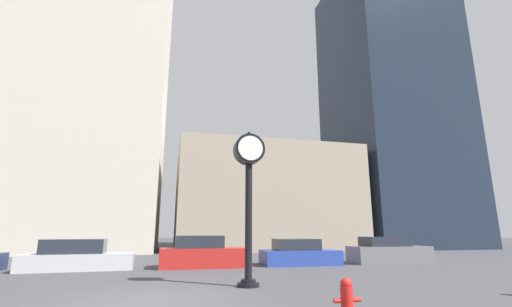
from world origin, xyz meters
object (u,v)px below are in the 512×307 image
Objects in this scene: car_silver at (77,257)px; car_grey at (388,252)px; street_clock at (249,179)px; car_blue at (299,254)px; car_red at (202,254)px; fire_hydrant_near at (347,297)px.

car_grey reaches higher than car_silver.
car_blue is (4.08, 6.34, -2.75)m from street_clock.
car_silver is 15.41m from car_grey.
fire_hydrant_near is (1.85, -10.50, -0.24)m from car_red.
car_blue is (10.35, -0.05, -0.01)m from car_silver.
street_clock is 6.87m from car_red.
car_blue is (4.91, 0.07, -0.08)m from car_red.
street_clock reaches higher than car_blue.
fire_hydrant_near is (7.29, -10.62, -0.17)m from car_silver.
street_clock is 9.37m from car_silver.
car_red is 9.97m from car_grey.
fire_hydrant_near is (-8.12, -10.39, -0.21)m from car_grey.
car_grey is 13.19m from fire_hydrant_near.
street_clock reaches higher than fire_hydrant_near.
car_blue is at bearing 57.26° from street_clock.
street_clock is 1.22× the size of car_red.
car_silver reaches higher than car_blue.
fire_hydrant_near is (1.02, -4.23, -2.92)m from street_clock.
street_clock is 1.06× the size of car_silver.
car_red is 1.02× the size of car_blue.
street_clock is 8.02m from car_blue.
car_blue is 5.35× the size of fire_hydrant_near.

